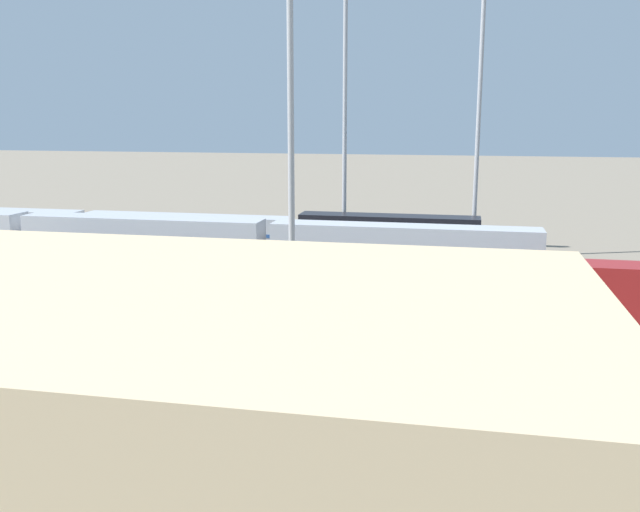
# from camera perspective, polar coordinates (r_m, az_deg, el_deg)

# --- Properties ---
(ground_plane) EXTENTS (400.00, 400.00, 0.00)m
(ground_plane) POSITION_cam_1_polar(r_m,az_deg,el_deg) (61.51, -0.94, -1.92)
(ground_plane) COLOR #756B5B
(track_bed_0) EXTENTS (140.00, 2.80, 0.12)m
(track_bed_0) POSITION_cam_1_polar(r_m,az_deg,el_deg) (71.06, 0.82, -0.04)
(track_bed_0) COLOR #3D3833
(track_bed_0) RESTS_ON ground_plane
(track_bed_1) EXTENTS (140.00, 2.80, 0.12)m
(track_bed_1) POSITION_cam_1_polar(r_m,az_deg,el_deg) (66.26, 0.00, -0.89)
(track_bed_1) COLOR #4C443D
(track_bed_1) RESTS_ON ground_plane
(track_bed_2) EXTENTS (140.00, 2.80, 0.12)m
(track_bed_2) POSITION_cam_1_polar(r_m,az_deg,el_deg) (61.50, -0.94, -1.87)
(track_bed_2) COLOR #3D3833
(track_bed_2) RESTS_ON ground_plane
(track_bed_3) EXTENTS (140.00, 2.80, 0.12)m
(track_bed_3) POSITION_cam_1_polar(r_m,az_deg,el_deg) (56.77, -2.05, -3.01)
(track_bed_3) COLOR #4C443D
(track_bed_3) RESTS_ON ground_plane
(track_bed_4) EXTENTS (140.00, 2.80, 0.12)m
(track_bed_4) POSITION_cam_1_polar(r_m,az_deg,el_deg) (52.10, -3.36, -4.36)
(track_bed_4) COLOR #4C443D
(track_bed_4) RESTS_ON ground_plane
(train_on_track_2) EXTENTS (71.40, 3.00, 5.00)m
(train_on_track_2) POSITION_cam_1_polar(r_m,az_deg,el_deg) (66.19, -14.44, 0.99)
(train_on_track_2) COLOR #B7BABF
(train_on_track_2) RESTS_ON ground_plane
(train_on_track_4) EXTENTS (66.40, 3.06, 4.40)m
(train_on_track_4) POSITION_cam_1_polar(r_m,az_deg,el_deg) (50.43, 2.95, -2.51)
(train_on_track_4) COLOR maroon
(train_on_track_4) RESTS_ON ground_plane
(train_on_track_0) EXTENTS (66.40, 3.06, 4.40)m
(train_on_track_0) POSITION_cam_1_polar(r_m,az_deg,el_deg) (76.06, -12.54, 2.02)
(train_on_track_0) COLOR black
(train_on_track_0) RESTS_ON ground_plane
(light_mast_0) EXTENTS (2.80, 0.70, 32.12)m
(light_mast_0) POSITION_cam_1_polar(r_m,az_deg,el_deg) (71.16, 13.20, 15.82)
(light_mast_0) COLOR #9EA0A5
(light_mast_0) RESTS_ON ground_plane
(light_mast_2) EXTENTS (2.80, 0.70, 27.80)m
(light_mast_2) POSITION_cam_1_polar(r_m,az_deg,el_deg) (71.51, 2.09, 14.21)
(light_mast_2) COLOR #9EA0A5
(light_mast_2) RESTS_ON ground_plane
(light_mast_3) EXTENTS (2.80, 0.70, 24.88)m
(light_mast_3) POSITION_cam_1_polar(r_m,az_deg,el_deg) (47.18, -2.45, 13.64)
(light_mast_3) COLOR #9EA0A5
(light_mast_3) RESTS_ON ground_plane
(maintenance_shed) EXTENTS (36.87, 16.96, 9.05)m
(maintenance_shed) POSITION_cam_1_polar(r_m,az_deg,el_deg) (26.02, -22.00, -11.46)
(maintenance_shed) COLOR tan
(maintenance_shed) RESTS_ON ground_plane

